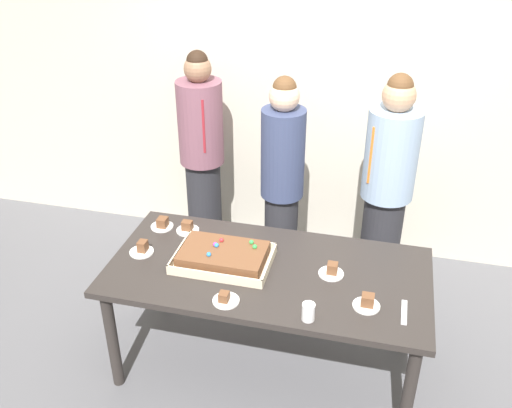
{
  "coord_description": "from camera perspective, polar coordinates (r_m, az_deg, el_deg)",
  "views": [
    {
      "loc": [
        0.59,
        -2.66,
        2.77
      ],
      "look_at": [
        -0.11,
        0.15,
        1.12
      ],
      "focal_mm": 39.5,
      "sensor_mm": 36.0,
      "label": 1
    }
  ],
  "objects": [
    {
      "name": "drink_cup_nearest",
      "position": [
        3.01,
        5.33,
        -10.82
      ],
      "size": [
        0.07,
        0.07,
        0.1
      ],
      "primitive_type": "cylinder",
      "color": "white",
      "rests_on": "party_table"
    },
    {
      "name": "plated_slice_near_left",
      "position": [
        3.36,
        7.67,
        -6.72
      ],
      "size": [
        0.15,
        0.15,
        0.07
      ],
      "color": "white",
      "rests_on": "party_table"
    },
    {
      "name": "ground_plane",
      "position": [
        3.88,
        1.09,
        -15.78
      ],
      "size": [
        12.0,
        12.0,
        0.0
      ],
      "primitive_type": "plane",
      "color": "#5B5B60"
    },
    {
      "name": "sheet_cake",
      "position": [
        3.41,
        -3.33,
        -5.33
      ],
      "size": [
        0.58,
        0.39,
        0.12
      ],
      "color": "beige",
      "rests_on": "party_table"
    },
    {
      "name": "plated_slice_center_front",
      "position": [
        3.15,
        11.18,
        -9.77
      ],
      "size": [
        0.15,
        0.15,
        0.07
      ],
      "color": "white",
      "rests_on": "party_table"
    },
    {
      "name": "plated_slice_far_left",
      "position": [
        3.58,
        -11.46,
        -4.49
      ],
      "size": [
        0.15,
        0.15,
        0.08
      ],
      "color": "white",
      "rests_on": "party_table"
    },
    {
      "name": "person_striped_tie_right",
      "position": [
        4.47,
        -5.47,
        4.82
      ],
      "size": [
        0.35,
        0.35,
        1.74
      ],
      "rotation": [
        0.0,
        0.0,
        -1.15
      ],
      "color": "#28282D",
      "rests_on": "ground_plane"
    },
    {
      "name": "person_green_shirt_behind",
      "position": [
        4.05,
        13.1,
        1.39
      ],
      "size": [
        0.36,
        0.36,
        1.73
      ],
      "rotation": [
        0.0,
        0.0,
        -2.34
      ],
      "color": "#28282D",
      "rests_on": "ground_plane"
    },
    {
      "name": "party_table",
      "position": [
        3.43,
        1.2,
        -7.74
      ],
      "size": [
        1.91,
        0.94,
        0.77
      ],
      "color": "#2D2826",
      "rests_on": "ground_plane"
    },
    {
      "name": "plated_slice_near_right",
      "position": [
        3.75,
        -6.96,
        -2.43
      ],
      "size": [
        0.15,
        0.15,
        0.07
      ],
      "color": "white",
      "rests_on": "party_table"
    },
    {
      "name": "plated_slice_far_right",
      "position": [
        3.81,
        -9.47,
        -2.03
      ],
      "size": [
        0.15,
        0.15,
        0.07
      ],
      "color": "white",
      "rests_on": "party_table"
    },
    {
      "name": "person_serving_front",
      "position": [
        4.04,
        2.65,
        1.95
      ],
      "size": [
        0.31,
        0.31,
        1.69
      ],
      "rotation": [
        0.0,
        0.0,
        -1.78
      ],
      "color": "#28282D",
      "rests_on": "ground_plane"
    },
    {
      "name": "interior_back_panel",
      "position": [
        4.48,
        6.03,
        13.09
      ],
      "size": [
        8.0,
        0.12,
        3.0
      ],
      "primitive_type": "cube",
      "color": "beige",
      "rests_on": "ground_plane"
    },
    {
      "name": "cake_server_utensil",
      "position": [
        3.17,
        14.77,
        -10.55
      ],
      "size": [
        0.03,
        0.2,
        0.01
      ],
      "primitive_type": "cube",
      "color": "silver",
      "rests_on": "party_table"
    },
    {
      "name": "plated_slice_center_back",
      "position": [
        3.14,
        -3.14,
        -9.59
      ],
      "size": [
        0.15,
        0.15,
        0.06
      ],
      "color": "white",
      "rests_on": "party_table"
    }
  ]
}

